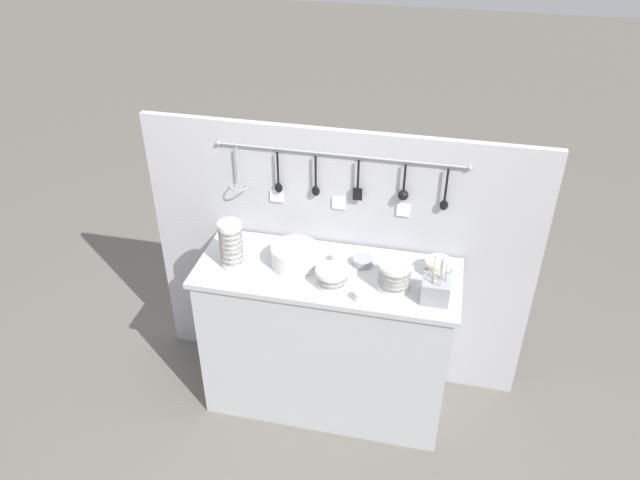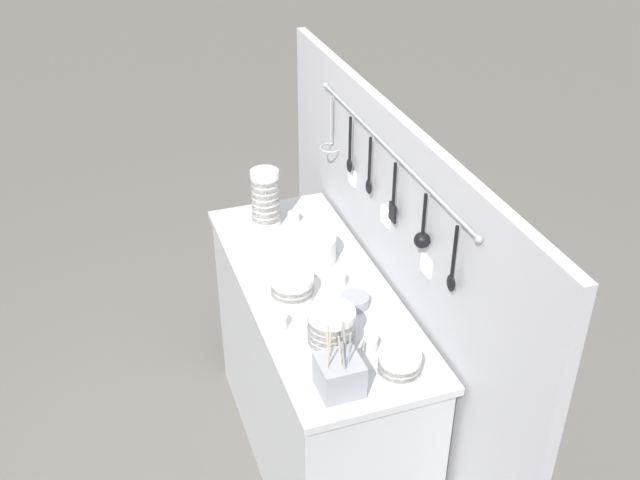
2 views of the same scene
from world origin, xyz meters
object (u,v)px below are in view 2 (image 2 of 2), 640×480
(cup_beside_plates, at_px, (371,343))
(cup_edge_near, at_px, (339,280))
(plate_stack, at_px, (305,248))
(bowl_stack_wide_centre, at_px, (399,364))
(bowl_stack_tall_left, at_px, (292,287))
(bowl_stack_back_corner, at_px, (331,328))
(cup_by_caddy, at_px, (294,218))
(cutlery_caddy, at_px, (339,374))
(bowl_stack_nested_right, at_px, (266,198))
(cup_back_left, at_px, (280,322))
(steel_mixing_bowl, at_px, (355,301))

(cup_beside_plates, bearing_deg, cup_edge_near, 175.41)
(plate_stack, xyz_separation_m, cup_beside_plates, (0.60, 0.04, -0.03))
(bowl_stack_wide_centre, xyz_separation_m, cup_beside_plates, (-0.15, -0.04, -0.02))
(cup_beside_plates, bearing_deg, bowl_stack_tall_left, -156.51)
(bowl_stack_back_corner, distance_m, cup_by_caddy, 0.85)
(plate_stack, bearing_deg, cutlery_caddy, -9.91)
(bowl_stack_tall_left, bearing_deg, cup_by_caddy, 162.11)
(bowl_stack_tall_left, bearing_deg, cup_beside_plates, 23.49)
(bowl_stack_nested_right, xyz_separation_m, cup_beside_plates, (0.92, 0.11, -0.11))
(plate_stack, height_order, cup_by_caddy, plate_stack)
(bowl_stack_wide_centre, relative_size, bowl_stack_tall_left, 0.87)
(bowl_stack_wide_centre, xyz_separation_m, cutlery_caddy, (-0.00, -0.21, 0.02))
(cup_back_left, bearing_deg, cup_beside_plates, 50.30)
(cup_beside_plates, bearing_deg, bowl_stack_back_corner, -117.43)
(bowl_stack_tall_left, xyz_separation_m, cup_by_caddy, (-0.52, 0.17, -0.02))
(bowl_stack_wide_centre, relative_size, steel_mixing_bowl, 1.31)
(cutlery_caddy, height_order, cup_back_left, cutlery_caddy)
(bowl_stack_nested_right, xyz_separation_m, cup_edge_near, (0.53, 0.14, -0.11))
(bowl_stack_tall_left, relative_size, cup_back_left, 3.17)
(steel_mixing_bowl, relative_size, cup_beside_plates, 2.10)
(bowl_stack_wide_centre, bearing_deg, steel_mixing_bowl, -179.84)
(bowl_stack_wide_centre, height_order, cup_beside_plates, bowl_stack_wide_centre)
(bowl_stack_nested_right, relative_size, cup_back_left, 5.08)
(steel_mixing_bowl, bearing_deg, bowl_stack_wide_centre, 0.16)
(plate_stack, bearing_deg, bowl_stack_wide_centre, 5.99)
(cutlery_caddy, xyz_separation_m, cup_beside_plates, (-0.15, 0.17, -0.04))
(bowl_stack_tall_left, bearing_deg, steel_mixing_bowl, 57.55)
(bowl_stack_tall_left, height_order, cup_beside_plates, bowl_stack_tall_left)
(cup_by_caddy, bearing_deg, cup_edge_near, 2.78)
(bowl_stack_nested_right, xyz_separation_m, steel_mixing_bowl, (0.68, 0.15, -0.11))
(bowl_stack_wide_centre, height_order, bowl_stack_back_corner, bowl_stack_back_corner)
(bowl_stack_tall_left, xyz_separation_m, cup_beside_plates, (0.37, 0.16, -0.02))
(bowl_stack_tall_left, bearing_deg, plate_stack, 151.01)
(steel_mixing_bowl, relative_size, cup_back_left, 2.10)
(bowl_stack_tall_left, bearing_deg, bowl_stack_back_corner, 7.79)
(cup_edge_near, bearing_deg, cup_beside_plates, -4.59)
(bowl_stack_wide_centre, relative_size, cup_edge_near, 2.76)
(bowl_stack_nested_right, height_order, cup_back_left, bowl_stack_nested_right)
(bowl_stack_back_corner, relative_size, cup_beside_plates, 3.22)
(bowl_stack_back_corner, xyz_separation_m, bowl_stack_tall_left, (-0.31, -0.04, -0.03))
(bowl_stack_back_corner, relative_size, cutlery_caddy, 0.62)
(cup_beside_plates, bearing_deg, cutlery_caddy, -48.85)
(bowl_stack_wide_centre, relative_size, cup_back_left, 2.76)
(cutlery_caddy, bearing_deg, steel_mixing_bowl, 152.26)
(bowl_stack_wide_centre, distance_m, plate_stack, 0.75)
(cup_beside_plates, height_order, cup_back_left, same)
(steel_mixing_bowl, distance_m, cup_by_caddy, 0.65)
(cup_by_caddy, bearing_deg, bowl_stack_back_corner, -8.60)
(steel_mixing_bowl, xyz_separation_m, cup_back_left, (0.03, -0.30, 0.00))
(bowl_stack_tall_left, distance_m, cup_by_caddy, 0.55)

